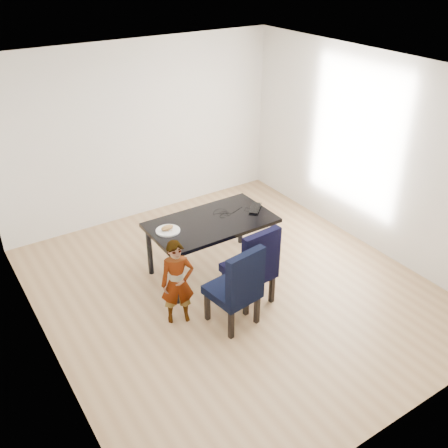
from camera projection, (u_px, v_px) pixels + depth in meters
floor at (233, 289)px, 6.37m from camera, size 4.50×5.00×0.01m
ceiling at (235, 73)px, 5.03m from camera, size 4.50×5.00×0.01m
wall_back at (141, 132)px, 7.52m from camera, size 4.50×0.01×2.70m
wall_front at (413, 312)px, 3.88m from camera, size 4.50×0.01×2.70m
wall_left at (33, 252)px, 4.63m from camera, size 0.01×5.00×2.70m
wall_right at (371, 153)px, 6.77m from camera, size 0.01×5.00×2.70m
dining_table at (212, 246)px, 6.55m from camera, size 1.60×0.90×0.75m
chair_left at (232, 285)px, 5.57m from camera, size 0.56×0.58×1.04m
chair_right at (249, 263)px, 5.92m from camera, size 0.54×0.56×1.05m
child at (177, 283)px, 5.59m from camera, size 0.45×0.37×1.05m
plate at (168, 231)px, 6.14m from camera, size 0.36×0.36×0.02m
sandwich at (167, 228)px, 6.12m from camera, size 0.18×0.11×0.07m
laptop at (252, 208)px, 6.65m from camera, size 0.36×0.36×0.02m
cable_tangle at (225, 215)px, 6.50m from camera, size 0.19×0.19×0.01m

